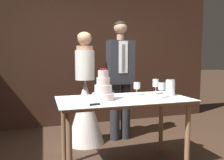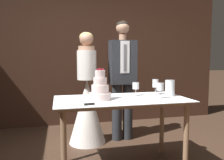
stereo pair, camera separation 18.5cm
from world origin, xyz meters
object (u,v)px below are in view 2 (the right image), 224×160
Objects in this scene: wine_glass_middle at (136,86)px; wine_glass_far at (160,88)px; wine_glass_near at (155,84)px; cake_knife at (97,104)px; bride at (87,103)px; cake_table at (121,107)px; hurricane_candle at (170,88)px; groom at (122,75)px; tiered_cake at (100,89)px.

wine_glass_far reaches higher than wine_glass_middle.
wine_glass_near is 0.27m from wine_glass_middle.
bride is (0.04, 1.14, -0.22)m from cake_knife.
cake_table is 7.72× the size of wine_glass_near.
wine_glass_far is at bearing -146.78° from hurricane_candle.
wine_glass_near reaches higher than cake_knife.
bride is at bearing 179.95° from groom.
groom is (0.05, 0.74, 0.08)m from wine_glass_middle.
bride is (-0.68, 0.99, -0.33)m from wine_glass_far.
cake_knife is 0.24× the size of groom.
tiered_cake is 1.77× the size of hurricane_candle.
bride is at bearing 124.77° from wine_glass_far.
wine_glass_near is 1.18× the size of wine_glass_middle.
tiered_cake is (-0.25, -0.03, 0.21)m from cake_table.
bride is 0.90× the size of groom.
groom reaches higher than tiered_cake.
cake_table is at bearing -147.46° from wine_glass_middle.
hurricane_candle is 1.26m from bride.
wine_glass_middle is 0.95m from bride.
wine_glass_middle reaches higher than cake_table.
groom reaches higher than wine_glass_middle.
bride reaches higher than wine_glass_near.
wine_glass_far is at bearing 3.86° from cake_knife.
tiered_cake is at bearing 65.21° from cake_knife.
bride is (-0.03, 0.91, -0.32)m from tiered_cake.
tiered_cake is 1.79× the size of wine_glass_near.
wine_glass_middle is 0.09× the size of groom.
hurricane_candle is (0.19, 0.12, -0.03)m from wine_glass_far.
cake_knife is at bearing -106.52° from tiered_cake.
wine_glass_middle is 0.40m from hurricane_candle.
cake_knife is 2.27× the size of wine_glass_near.
cake_knife is (-0.32, -0.26, 0.11)m from cake_table.
cake_knife is at bearing -140.32° from cake_table.
wine_glass_near is 0.19m from hurricane_candle.
cake_table is at bearing 5.87° from tiered_cake.
cake_table is at bearing 165.72° from wine_glass_far.
hurricane_candle is at bearing 33.22° from wine_glass_far.
hurricane_candle reaches higher than wine_glass_far.
wine_glass_middle is 0.75m from groom.
hurricane_candle reaches higher than cake_table.
hurricane_candle is 0.93m from groom.
groom is at bearing 54.52° from cake_knife.
wine_glass_near is 0.99× the size of hurricane_candle.
hurricane_candle is (0.12, -0.15, -0.04)m from wine_glass_near.
cake_table is at bearing 31.41° from cake_knife.
cake_knife is 0.96m from hurricane_candle.
wine_glass_far is (0.73, 0.16, 0.12)m from cake_knife.
wine_glass_middle is (0.53, 0.40, 0.10)m from cake_knife.
hurricane_candle is at bearing 1.71° from cake_table.
bride reaches higher than tiered_cake.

